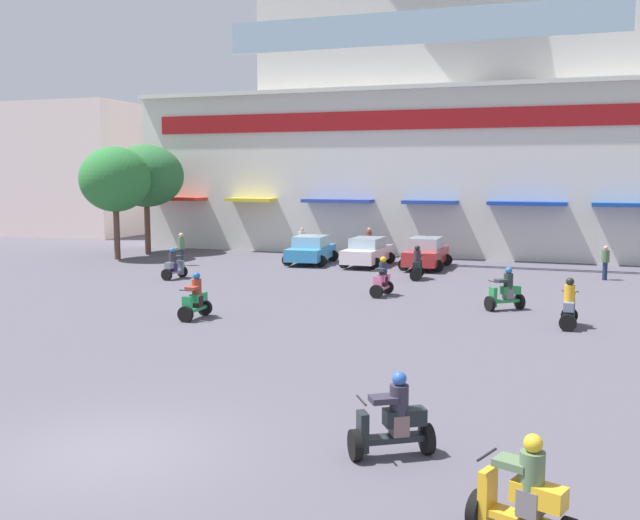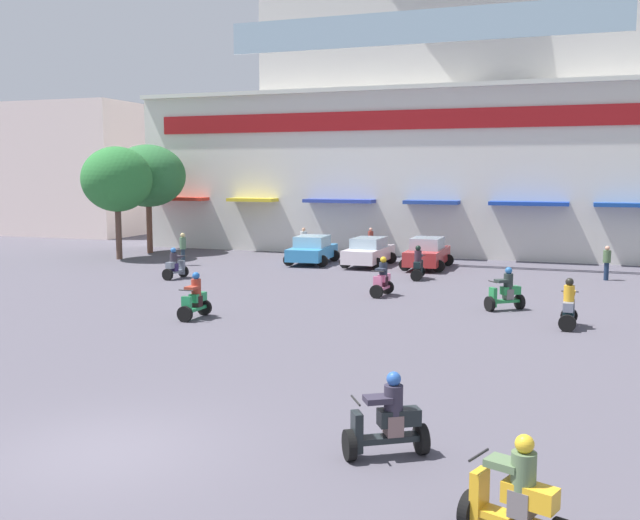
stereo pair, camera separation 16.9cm
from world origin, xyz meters
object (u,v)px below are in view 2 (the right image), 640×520
at_px(scooter_rider_3, 506,293).
at_px(pedestrian_3, 607,261).
at_px(pedestrian_0, 183,247).
at_px(parked_car_2, 427,253).
at_px(pedestrian_2, 304,240).
at_px(scooter_rider_5, 195,300).
at_px(parked_car_0, 312,250).
at_px(plaza_tree_2, 117,179).
at_px(scooter_rider_0, 382,280).
at_px(scooter_rider_6, 388,422).
at_px(plaza_tree_0, 148,176).
at_px(scooter_rider_2, 515,497).
at_px(pedestrian_4, 371,240).
at_px(parked_car_1, 369,252).
at_px(scooter_rider_7, 175,266).
at_px(scooter_rider_1, 418,265).
at_px(scooter_rider_4, 569,307).

xyz_separation_m(scooter_rider_3, pedestrian_3, (3.61, 8.70, 0.25)).
bearing_deg(pedestrian_0, parked_car_2, 14.22).
bearing_deg(pedestrian_2, scooter_rider_3, -46.08).
bearing_deg(pedestrian_0, scooter_rider_5, -58.24).
distance_m(parked_car_0, parked_car_2, 6.09).
xyz_separation_m(plaza_tree_2, pedestrian_2, (9.13, 4.72, -3.47)).
bearing_deg(plaza_tree_2, pedestrian_0, -14.21).
bearing_deg(scooter_rider_3, pedestrian_0, 157.52).
xyz_separation_m(scooter_rider_0, pedestrian_3, (8.38, 7.33, 0.24)).
bearing_deg(pedestrian_2, pedestrian_0, -126.76).
xyz_separation_m(scooter_rider_6, pedestrian_2, (-11.69, 26.90, 0.32)).
distance_m(plaza_tree_0, plaza_tree_2, 3.30).
xyz_separation_m(scooter_rider_2, pedestrian_4, (-10.16, 29.84, 0.35)).
bearing_deg(parked_car_2, scooter_rider_3, -64.89).
relative_size(parked_car_0, parked_car_1, 0.96).
xyz_separation_m(plaza_tree_0, pedestrian_3, (25.27, -2.74, -3.69)).
distance_m(scooter_rider_7, pedestrian_3, 19.31).
xyz_separation_m(plaza_tree_0, pedestrian_2, (9.28, 1.43, -3.64)).
bearing_deg(parked_car_0, parked_car_1, 0.98).
height_order(parked_car_1, scooter_rider_1, scooter_rider_1).
distance_m(scooter_rider_6, pedestrian_4, 28.72).
bearing_deg(parked_car_1, pedestrian_4, 103.97).
height_order(scooter_rider_5, pedestrian_2, pedestrian_2).
height_order(parked_car_0, scooter_rider_2, scooter_rider_2).
bearing_deg(parked_car_1, pedestrian_0, -161.75).
relative_size(plaza_tree_2, pedestrian_3, 4.02).
relative_size(plaza_tree_0, pedestrian_3, 4.16).
relative_size(pedestrian_0, pedestrian_2, 1.03).
bearing_deg(scooter_rider_3, pedestrian_4, 122.39).
distance_m(scooter_rider_1, scooter_rider_2, 23.19).
xyz_separation_m(parked_car_0, scooter_rider_7, (-3.96, -7.21, -0.15)).
distance_m(plaza_tree_0, parked_car_2, 17.45).
relative_size(plaza_tree_0, scooter_rider_4, 4.07).
relative_size(parked_car_1, scooter_rider_1, 2.73).
height_order(parked_car_2, scooter_rider_5, parked_car_2).
distance_m(scooter_rider_0, scooter_rider_2, 18.74).
bearing_deg(scooter_rider_5, plaza_tree_2, 132.76).
bearing_deg(plaza_tree_0, pedestrian_2, 8.74).
distance_m(scooter_rider_2, pedestrian_0, 29.60).
relative_size(scooter_rider_4, scooter_rider_7, 1.10).
xyz_separation_m(scooter_rider_5, scooter_rider_7, (-5.25, 7.55, -0.03)).
xyz_separation_m(scooter_rider_4, pedestrian_3, (1.51, 11.02, 0.23)).
height_order(scooter_rider_1, scooter_rider_5, scooter_rider_1).
height_order(scooter_rider_6, pedestrian_4, pedestrian_4).
bearing_deg(scooter_rider_5, pedestrian_3, 45.98).
distance_m(parked_car_2, scooter_rider_0, 8.65).
bearing_deg(scooter_rider_4, scooter_rider_7, 163.43).
relative_size(parked_car_2, scooter_rider_7, 2.91).
xyz_separation_m(scooter_rider_3, scooter_rider_4, (2.09, -2.31, 0.03)).
bearing_deg(pedestrian_4, scooter_rider_7, -119.40).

